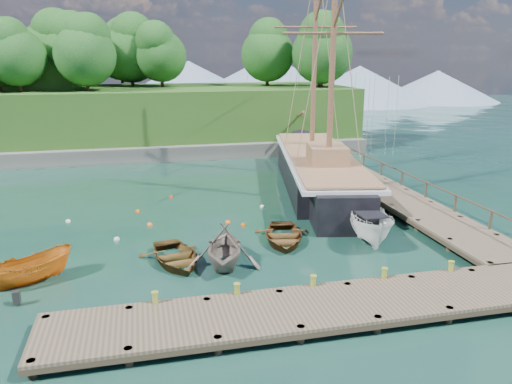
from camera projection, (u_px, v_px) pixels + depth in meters
ground at (237, 255)px, 23.79m from camera, size 160.00×160.00×0.00m
dock_near at (326, 307)px, 18.02m from camera, size 20.00×3.20×1.10m
dock_east at (388, 193)px, 32.77m from camera, size 3.20×24.00×1.10m
bollard_0 at (156, 318)px, 18.13m from camera, size 0.26×0.26×0.45m
bollard_1 at (237, 309)px, 18.79m from camera, size 0.26×0.26×0.45m
bollard_2 at (313, 300)px, 19.45m from camera, size 0.26×0.26×0.45m
bollard_3 at (383, 292)px, 20.11m from camera, size 0.26×0.26×0.45m
bollard_4 at (449, 284)px, 20.77m from camera, size 0.26×0.26×0.45m
rowboat_0 at (176, 263)px, 22.92m from camera, size 3.62×4.53×0.84m
rowboat_1 at (225, 265)px, 22.63m from camera, size 4.11×4.52×2.05m
rowboat_2 at (283, 242)px, 25.49m from camera, size 3.73×4.61×0.84m
motorboat_orange at (31, 283)px, 20.91m from camera, size 3.88×2.84×1.41m
cabin_boat_white at (369, 240)px, 25.67m from camera, size 3.06×5.41×1.97m
schooner at (319, 173)px, 35.44m from camera, size 8.32×26.07×19.03m
mooring_buoy_0 at (117, 240)px, 25.70m from camera, size 0.32×0.32×0.32m
mooring_buoy_1 at (150, 225)px, 27.87m from camera, size 0.33×0.33×0.33m
mooring_buoy_2 at (228, 223)px, 28.26m from camera, size 0.32×0.32×0.32m
mooring_buoy_3 at (262, 207)px, 31.14m from camera, size 0.29×0.29×0.29m
mooring_buoy_4 at (138, 212)px, 30.22m from camera, size 0.30×0.30×0.30m
mooring_buoy_5 at (171, 198)px, 33.24m from camera, size 0.30×0.30×0.30m
mooring_buoy_6 at (68, 222)px, 28.45m from camera, size 0.29×0.29×0.29m
mooring_buoy_7 at (243, 226)px, 27.84m from camera, size 0.29×0.29×0.29m
headland at (46, 93)px, 48.88m from camera, size 51.00×19.31×12.90m
distant_ridge at (185, 82)px, 89.22m from camera, size 117.00×40.00×10.00m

